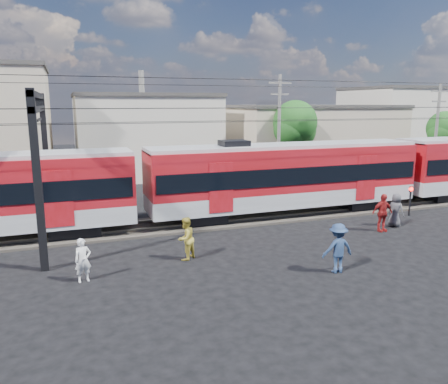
{
  "coord_description": "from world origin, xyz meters",
  "views": [
    {
      "loc": [
        -8.91,
        -14.16,
        6.44
      ],
      "look_at": [
        -1.95,
        5.0,
        2.3
      ],
      "focal_mm": 35.0,
      "sensor_mm": 36.0,
      "label": 1
    }
  ],
  "objects_px": {
    "pedestrian_a": "(83,260)",
    "crossing_signal": "(410,195)",
    "pedestrian_c": "(338,248)",
    "commuter_train": "(289,175)"
  },
  "relations": [
    {
      "from": "commuter_train",
      "to": "crossing_signal",
      "type": "relative_size",
      "value": 29.03
    },
    {
      "from": "pedestrian_a",
      "to": "crossing_signal",
      "type": "xyz_separation_m",
      "value": [
        18.33,
        3.6,
        0.38
      ]
    },
    {
      "from": "pedestrian_a",
      "to": "crossing_signal",
      "type": "distance_m",
      "value": 18.69
    },
    {
      "from": "pedestrian_a",
      "to": "commuter_train",
      "type": "bearing_deg",
      "value": 15.84
    },
    {
      "from": "pedestrian_a",
      "to": "pedestrian_c",
      "type": "bearing_deg",
      "value": -26.43
    },
    {
      "from": "commuter_train",
      "to": "pedestrian_c",
      "type": "xyz_separation_m",
      "value": [
        -2.44,
        -8.58,
        -1.43
      ]
    },
    {
      "from": "commuter_train",
      "to": "crossing_signal",
      "type": "xyz_separation_m",
      "value": [
        6.6,
        -2.57,
        -1.2
      ]
    },
    {
      "from": "commuter_train",
      "to": "pedestrian_c",
      "type": "bearing_deg",
      "value": -105.87
    },
    {
      "from": "crossing_signal",
      "to": "pedestrian_a",
      "type": "bearing_deg",
      "value": -168.88
    },
    {
      "from": "pedestrian_c",
      "to": "crossing_signal",
      "type": "relative_size",
      "value": 1.12
    }
  ]
}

